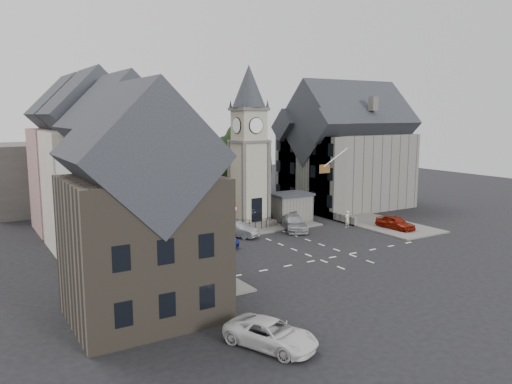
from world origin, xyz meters
TOP-DOWN VIEW (x-y plane):
  - ground at (0.00, 0.00)m, footprint 120.00×120.00m
  - pavement_west at (-12.50, 6.00)m, footprint 6.00×30.00m
  - pavement_east at (12.00, 8.00)m, footprint 6.00×26.00m
  - central_island at (1.50, 8.00)m, footprint 10.00×8.00m
  - road_markings at (0.00, -5.50)m, footprint 20.00×8.00m
  - clock_tower at (0.00, 7.99)m, footprint 4.86×4.86m
  - stone_shelter at (4.80, 7.50)m, footprint 4.30×3.30m
  - town_tree at (2.00, 13.00)m, footprint 7.20×7.20m
  - warning_sign_post at (-3.20, 5.43)m, footprint 0.70×0.19m
  - terrace_pink at (-15.50, 16.00)m, footprint 8.10×7.60m
  - terrace_cream at (-15.50, 8.00)m, footprint 8.10×7.60m
  - terrace_tudor at (-15.50, 0.00)m, footprint 8.10×7.60m
  - building_sw_stone at (-17.00, -9.00)m, footprint 8.60×7.60m
  - backdrop_west at (-12.00, 28.00)m, footprint 20.00×10.00m
  - east_building at (15.59, 11.00)m, footprint 14.40×11.40m
  - east_boundary_wall at (9.20, 10.00)m, footprint 0.40×16.00m
  - flagpole at (8.00, 4.00)m, footprint 3.68×0.10m
  - car_west_blue at (-7.50, 1.36)m, footprint 4.74×2.16m
  - car_west_silver at (-7.50, 4.13)m, footprint 4.94×3.11m
  - car_west_grey at (-7.50, 5.80)m, footprint 5.68×3.42m
  - car_island_silver at (-3.41, 4.50)m, footprint 3.25×4.32m
  - car_island_east at (2.75, 3.92)m, footprint 3.87×5.45m
  - car_east_red at (11.50, -1.20)m, footprint 1.93×4.24m
  - van_sw_white at (-13.00, -16.00)m, footprint 3.96×5.30m
  - pedestrian at (8.00, 2.00)m, footprint 0.69×0.51m

SIDE VIEW (x-z plane):
  - ground at x=0.00m, z-range 0.00..0.00m
  - road_markings at x=0.00m, z-range 0.00..0.01m
  - pavement_west at x=-12.50m, z-range 0.00..0.14m
  - pavement_east at x=12.00m, z-range 0.00..0.14m
  - central_island at x=1.50m, z-range 0.00..0.16m
  - east_boundary_wall at x=9.20m, z-range 0.00..0.90m
  - van_sw_white at x=-13.00m, z-range 0.00..1.34m
  - car_island_silver at x=-3.41m, z-range 0.00..1.36m
  - car_east_red at x=11.50m, z-range 0.00..1.41m
  - car_island_east at x=2.75m, z-range 0.00..1.46m
  - car_west_grey at x=-7.50m, z-range 0.00..1.48m
  - car_west_silver at x=-7.50m, z-range 0.00..1.54m
  - car_west_blue at x=-7.50m, z-range 0.00..1.57m
  - pedestrian at x=8.00m, z-range 0.00..1.73m
  - stone_shelter at x=4.80m, z-range 0.01..3.09m
  - warning_sign_post at x=-3.20m, z-range 0.60..3.45m
  - backdrop_west at x=-12.00m, z-range 0.00..8.00m
  - building_sw_stone at x=-17.00m, z-range 0.15..10.55m
  - terrace_tudor at x=-15.50m, z-range 0.19..12.19m
  - east_building at x=15.59m, z-range -0.04..12.56m
  - terrace_pink at x=-15.50m, z-range 0.18..12.98m
  - terrace_cream at x=-15.50m, z-range 0.18..12.98m
  - town_tree at x=2.00m, z-range 1.57..12.37m
  - flagpole at x=8.00m, z-range 5.63..8.37m
  - clock_tower at x=0.00m, z-range 0.00..16.25m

